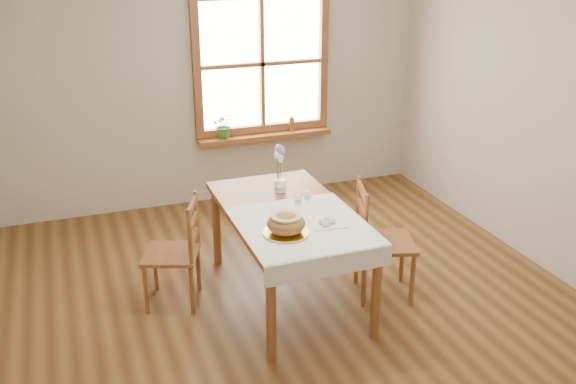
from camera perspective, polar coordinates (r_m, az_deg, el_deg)
name	(u,v)px	position (r m, az deg, el deg)	size (l,w,h in m)	color
ground	(301,315)	(4.98, 1.20, -10.87)	(5.00, 5.00, 0.00)	brown
room_walls	(303,95)	(4.31, 1.38, 8.59)	(4.60, 5.10, 2.65)	beige
window	(262,64)	(6.80, -2.35, 11.31)	(1.46, 0.08, 1.46)	#9B5A30
window_sill	(265,136)	(6.92, -2.08, 5.02)	(1.46, 0.20, 0.05)	#9B5A30
dining_table	(288,220)	(4.91, 0.00, -2.54)	(0.90, 1.60, 0.75)	#9B5A30
table_linen	(302,225)	(4.62, 1.30, -2.99)	(0.91, 0.99, 0.01)	white
chair_left	(171,252)	(5.02, -10.37, -5.29)	(0.41, 0.43, 0.87)	#9B5A30
chair_right	(385,241)	(5.09, 8.66, -4.29)	(0.44, 0.46, 0.94)	#9B5A30
bread_plate	(286,233)	(4.47, -0.17, -3.65)	(0.32, 0.32, 0.02)	white
bread_loaf	(286,222)	(4.44, -0.17, -2.68)	(0.27, 0.27, 0.15)	#A6743B
egg_napkin	(327,223)	(4.63, 3.50, -2.78)	(0.25, 0.21, 0.01)	white
eggs	(327,220)	(4.62, 3.51, -2.48)	(0.19, 0.17, 0.04)	white
salt_shaker	(298,200)	(4.92, 0.92, -0.68)	(0.05, 0.05, 0.10)	white
pepper_shaker	(307,196)	(5.00, 1.73, -0.32)	(0.05, 0.05, 0.10)	white
flower_vase	(280,186)	(5.20, -0.68, 0.50)	(0.09, 0.09, 0.10)	white
lavender_bouquet	(280,163)	(5.13, -0.69, 2.59)	(0.16, 0.16, 0.30)	#825FA8
potted_plant	(224,128)	(6.76, -5.69, 5.67)	(0.24, 0.27, 0.21)	#40742E
amber_bottle	(292,124)	(6.99, 0.34, 6.10)	(0.06, 0.06, 0.16)	#95581B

